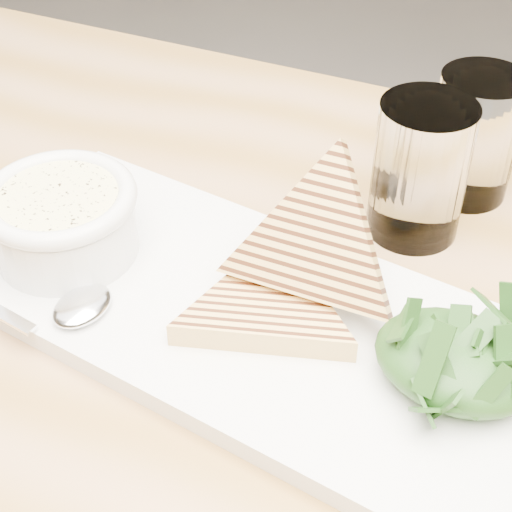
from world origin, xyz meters
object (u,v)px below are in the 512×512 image
at_px(glass_far, 474,136).
at_px(table_top, 269,419).
at_px(glass_near, 420,170).
at_px(platter, 244,314).
at_px(soup_bowl, 64,228).

bearing_deg(glass_far, table_top, -100.05).
bearing_deg(table_top, glass_near, 83.09).
bearing_deg(glass_near, table_top, -96.91).
bearing_deg(platter, glass_far, 67.01).
height_order(soup_bowl, glass_far, glass_far).
relative_size(platter, glass_near, 3.82).
xyz_separation_m(glass_near, glass_far, (0.03, 0.07, -0.00)).
relative_size(soup_bowl, glass_near, 0.95).
bearing_deg(glass_far, soup_bowl, -136.23).
bearing_deg(soup_bowl, table_top, -14.33).
distance_m(platter, glass_far, 0.26).
relative_size(platter, soup_bowl, 4.03).
xyz_separation_m(soup_bowl, glass_near, (0.23, 0.17, 0.02)).
xyz_separation_m(table_top, soup_bowl, (-0.20, 0.05, 0.06)).
xyz_separation_m(platter, glass_near, (0.08, 0.16, 0.05)).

